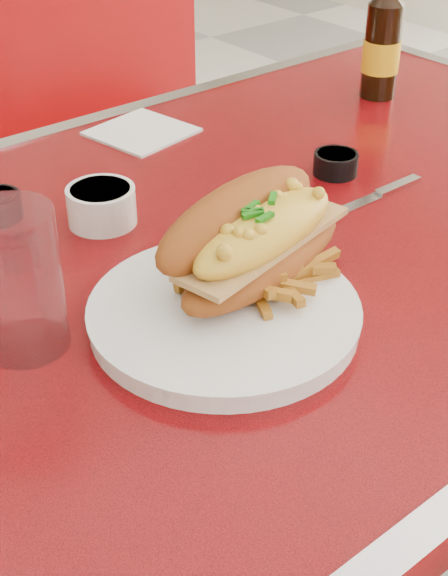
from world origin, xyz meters
TOP-DOWN VIEW (x-y plane):
  - diner_table at (0.00, 0.00)m, footprint 1.23×0.83m
  - booth_bench_far at (0.00, 0.81)m, footprint 1.20×0.51m
  - dinner_plate at (-0.19, -0.12)m, footprint 0.34×0.34m
  - mac_hoagie at (-0.13, -0.09)m, footprint 0.25×0.16m
  - fries_pile at (-0.13, -0.10)m, footprint 0.14×0.13m
  - fork at (-0.14, -0.06)m, footprint 0.04×0.15m
  - gravy_ramekin at (-0.18, 0.12)m, footprint 0.10×0.10m
  - sauce_cup_right at (0.12, 0.04)m, footprint 0.06×0.06m
  - beer_bottle at (0.38, 0.20)m, footprint 0.08×0.08m
  - water_tumbler at (-0.35, -0.03)m, footprint 0.10×0.10m
  - knife at (0.11, -0.04)m, footprint 0.20×0.02m
  - paper_napkin at (0.01, 0.31)m, footprint 0.15×0.15m

SIDE VIEW (x-z plane):
  - booth_bench_far at x=0.00m, z-range -0.16..0.74m
  - diner_table at x=0.00m, z-range 0.22..0.99m
  - paper_napkin at x=0.01m, z-range 0.77..0.77m
  - knife at x=0.11m, z-range 0.77..0.78m
  - dinner_plate at x=-0.19m, z-range 0.77..0.79m
  - sauce_cup_right at x=0.12m, z-range 0.77..0.80m
  - fork at x=-0.14m, z-range 0.79..0.79m
  - gravy_ramekin at x=-0.18m, z-range 0.77..0.82m
  - fries_pile at x=-0.13m, z-range 0.79..0.82m
  - mac_hoagie at x=-0.13m, z-range 0.78..0.88m
  - water_tumbler at x=-0.35m, z-range 0.77..0.91m
  - beer_bottle at x=0.38m, z-range 0.74..0.97m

